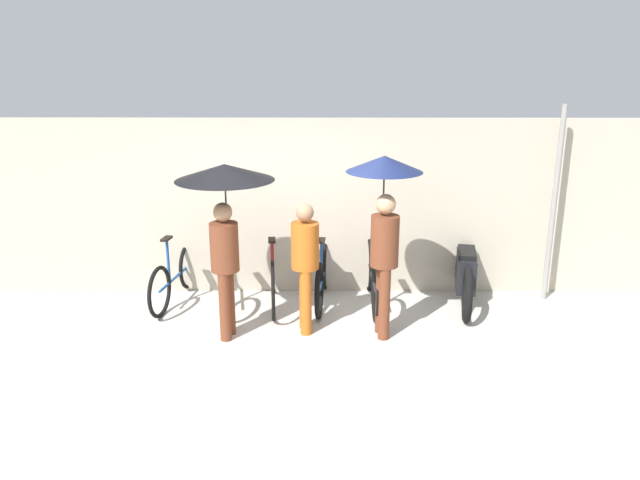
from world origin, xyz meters
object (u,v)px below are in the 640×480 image
pedestrian_leading (225,199)px  pedestrian_center (305,259)px  parked_bicycle_2 (273,275)px  motorcycle (465,272)px  parked_bicycle_4 (372,276)px  parked_bicycle_1 (224,276)px  pedestrian_trailing (384,204)px  parked_bicycle_0 (175,276)px  parked_bicycle_3 (323,275)px

pedestrian_leading → pedestrian_center: bearing=11.4°
parked_bicycle_2 → motorcycle: parked_bicycle_2 is taller
pedestrian_center → parked_bicycle_4: bearing=37.4°
pedestrian_leading → parked_bicycle_1: bearing=109.7°
pedestrian_leading → pedestrian_trailing: bearing=8.1°
pedestrian_trailing → motorcycle: bearing=33.3°
parked_bicycle_0 → parked_bicycle_4: 2.58m
parked_bicycle_0 → pedestrian_center: 2.04m
parked_bicycle_0 → parked_bicycle_4: parked_bicycle_4 is taller
parked_bicycle_2 → motorcycle: (2.52, 0.11, 0.00)m
parked_bicycle_0 → parked_bicycle_2: 1.29m
parked_bicycle_2 → parked_bicycle_3: 0.65m
parked_bicycle_4 → pedestrian_center: (-0.84, -0.80, 0.50)m
parked_bicycle_1 → pedestrian_leading: (0.21, -0.96, 1.26)m
parked_bicycle_3 → motorcycle: bearing=-84.0°
parked_bicycle_3 → pedestrian_leading: bearing=136.1°
parked_bicycle_4 → motorcycle: size_ratio=0.91×
parked_bicycle_1 → parked_bicycle_3: parked_bicycle_3 is taller
parked_bicycle_0 → motorcycle: bearing=-80.6°
motorcycle → parked_bicycle_2: bearing=102.6°
parked_bicycle_4 → parked_bicycle_1: bearing=86.6°
parked_bicycle_1 → parked_bicycle_3: size_ratio=1.03×
parked_bicycle_3 → parked_bicycle_4: bearing=-93.6°
parked_bicycle_0 → parked_bicycle_3: size_ratio=0.97×
parked_bicycle_1 → motorcycle: 3.17m
parked_bicycle_1 → parked_bicycle_3: (1.29, -0.01, 0.01)m
parked_bicycle_4 → pedestrian_leading: (-1.73, -0.86, 1.22)m
parked_bicycle_0 → motorcycle: (3.81, 0.03, 0.04)m
parked_bicycle_3 → parked_bicycle_4: 0.65m
parked_bicycle_1 → pedestrian_trailing: bearing=-124.0°
parked_bicycle_1 → motorcycle: parked_bicycle_1 is taller
pedestrian_leading → parked_bicycle_2: bearing=71.4°
parked_bicycle_3 → pedestrian_center: bearing=172.0°
pedestrian_leading → motorcycle: (2.96, 1.00, -1.22)m
parked_bicycle_0 → parked_bicycle_4: bearing=-83.5°
pedestrian_center → parked_bicycle_2: bearing=112.3°
pedestrian_center → motorcycle: (2.08, 0.94, -0.50)m
parked_bicycle_1 → parked_bicycle_4: (1.94, -0.10, 0.03)m
parked_bicycle_1 → pedestrian_trailing: (1.98, -0.94, 1.20)m
parked_bicycle_0 → pedestrian_leading: bearing=-129.7°
parked_bicycle_4 → pedestrian_trailing: size_ratio=0.87×
parked_bicycle_2 → parked_bicycle_4: 1.29m
parked_bicycle_4 → pedestrian_trailing: 1.44m
parked_bicycle_2 → motorcycle: bearing=-92.4°
parked_bicycle_4 → pedestrian_leading: size_ratio=0.91×
parked_bicycle_3 → pedestrian_leading: (-1.08, -0.96, 1.25)m
parked_bicycle_3 → pedestrian_center: (-0.20, -0.89, 0.53)m
parked_bicycle_0 → pedestrian_trailing: bearing=-100.9°
parked_bicycle_0 → motorcycle: size_ratio=0.83×
motorcycle → parked_bicycle_0: bearing=100.6°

